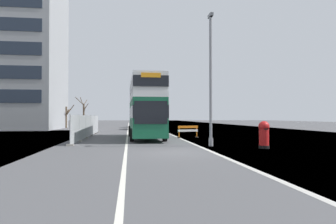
% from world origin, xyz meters
% --- Properties ---
extents(ground, '(140.00, 280.00, 0.10)m').
position_xyz_m(ground, '(0.55, 0.12, -0.05)').
color(ground, '#4C4C4F').
extents(double_decker_bus, '(2.89, 10.74, 5.01)m').
position_xyz_m(double_decker_bus, '(-0.91, 10.38, 2.66)').
color(double_decker_bus, '#145638').
rests_on(double_decker_bus, ground).
extents(lamppost_foreground, '(0.29, 0.70, 8.36)m').
position_xyz_m(lamppost_foreground, '(2.82, 3.06, 3.95)').
color(lamppost_foreground, gray).
rests_on(lamppost_foreground, ground).
extents(red_pillar_postbox, '(0.63, 0.63, 1.60)m').
position_xyz_m(red_pillar_postbox, '(5.53, 1.31, 0.87)').
color(red_pillar_postbox, black).
rests_on(red_pillar_postbox, ground).
extents(roadworks_barrier, '(1.92, 0.93, 1.06)m').
position_xyz_m(roadworks_barrier, '(2.84, 10.65, 0.67)').
color(roadworks_barrier, orange).
rests_on(roadworks_barrier, ground).
extents(construction_site_fence, '(0.44, 17.20, 2.02)m').
position_xyz_m(construction_site_fence, '(-5.98, 12.73, 0.96)').
color(construction_site_fence, '#A8AAAD').
rests_on(construction_site_fence, ground).
extents(car_oncoming_near, '(1.92, 4.24, 2.15)m').
position_xyz_m(car_oncoming_near, '(-0.98, 28.68, 1.01)').
color(car_oncoming_near, black).
rests_on(car_oncoming_near, ground).
extents(car_receding_mid, '(1.94, 4.32, 2.14)m').
position_xyz_m(car_receding_mid, '(-1.15, 35.65, 0.99)').
color(car_receding_mid, gray).
rests_on(car_receding_mid, ground).
extents(car_receding_far, '(1.94, 3.98, 2.12)m').
position_xyz_m(car_receding_far, '(-0.20, 42.87, 0.98)').
color(car_receding_far, slate).
rests_on(car_receding_far, ground).
extents(bare_tree_far_verge_near, '(2.87, 2.53, 4.31)m').
position_xyz_m(bare_tree_far_verge_near, '(-12.72, 36.34, 2.12)').
color(bare_tree_far_verge_near, '#4C3D2D').
rests_on(bare_tree_far_verge_near, ground).
extents(bare_tree_far_verge_mid, '(2.14, 2.93, 5.40)m').
position_xyz_m(bare_tree_far_verge_mid, '(-10.33, 39.74, 2.56)').
color(bare_tree_far_verge_mid, '#4C3D2D').
rests_on(bare_tree_far_verge_mid, ground).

